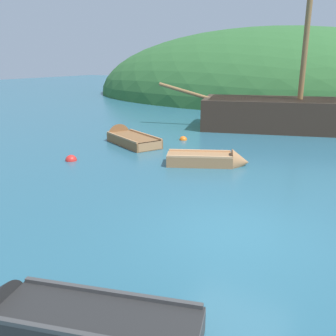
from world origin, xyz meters
name	(u,v)px	position (x,y,z in m)	size (l,w,h in m)	color
ground_plane	(238,233)	(0.00, 0.00, 0.00)	(120.00, 120.00, 0.00)	#285B70
shore_hill	(267,97)	(-8.80, 30.47, 0.00)	(37.78, 25.25, 13.40)	#2D602D
rowboat_portside	(211,161)	(-2.87, 4.70, 0.14)	(3.07, 2.19, 0.95)	#9E7047
rowboat_center	(64,322)	(-0.98, -4.18, 0.13)	(3.69, 2.02, 0.95)	black
rowboat_outer_right	(127,139)	(-7.79, 6.11, 0.14)	(3.77, 2.60, 1.21)	brown
buoy_red	(71,161)	(-7.66, 2.45, 0.00)	(0.44, 0.44, 0.44)	red
buoy_orange	(183,140)	(-5.84, 7.92, 0.00)	(0.37, 0.37, 0.37)	orange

